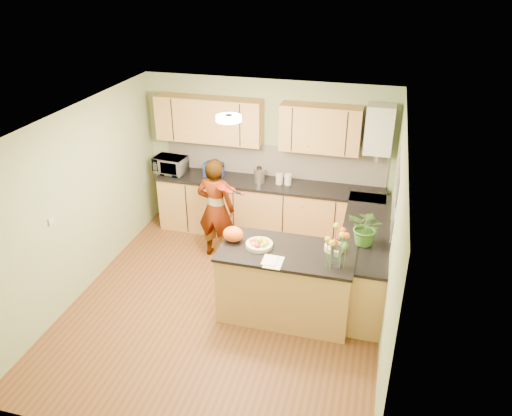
# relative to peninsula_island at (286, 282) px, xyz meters

# --- Properties ---
(floor) EXTENTS (4.50, 4.50, 0.00)m
(floor) POSITION_rel_peninsula_island_xyz_m (-0.79, -0.02, -0.48)
(floor) COLOR brown
(floor) RESTS_ON ground
(ceiling) EXTENTS (4.00, 4.50, 0.02)m
(ceiling) POSITION_rel_peninsula_island_xyz_m (-0.79, -0.02, 2.02)
(ceiling) COLOR white
(ceiling) RESTS_ON wall_back
(wall_back) EXTENTS (4.00, 0.02, 2.50)m
(wall_back) POSITION_rel_peninsula_island_xyz_m (-0.79, 2.23, 0.77)
(wall_back) COLOR #99AF7D
(wall_back) RESTS_ON floor
(wall_front) EXTENTS (4.00, 0.02, 2.50)m
(wall_front) POSITION_rel_peninsula_island_xyz_m (-0.79, -2.27, 0.77)
(wall_front) COLOR #99AF7D
(wall_front) RESTS_ON floor
(wall_left) EXTENTS (0.02, 4.50, 2.50)m
(wall_left) POSITION_rel_peninsula_island_xyz_m (-2.79, -0.02, 0.77)
(wall_left) COLOR #99AF7D
(wall_left) RESTS_ON floor
(wall_right) EXTENTS (0.02, 4.50, 2.50)m
(wall_right) POSITION_rel_peninsula_island_xyz_m (1.21, -0.02, 0.77)
(wall_right) COLOR #99AF7D
(wall_right) RESTS_ON floor
(back_counter) EXTENTS (3.64, 0.62, 0.94)m
(back_counter) POSITION_rel_peninsula_island_xyz_m (-0.69, 1.93, -0.01)
(back_counter) COLOR #AC7944
(back_counter) RESTS_ON floor
(right_counter) EXTENTS (0.62, 2.24, 0.94)m
(right_counter) POSITION_rel_peninsula_island_xyz_m (0.91, 0.83, -0.01)
(right_counter) COLOR #AC7944
(right_counter) RESTS_ON floor
(splashback) EXTENTS (3.60, 0.02, 0.52)m
(splashback) POSITION_rel_peninsula_island_xyz_m (-0.69, 2.21, 0.72)
(splashback) COLOR white
(splashback) RESTS_ON back_counter
(upper_cabinets) EXTENTS (3.20, 0.34, 0.70)m
(upper_cabinets) POSITION_rel_peninsula_island_xyz_m (-0.97, 2.06, 1.37)
(upper_cabinets) COLOR #AC7944
(upper_cabinets) RESTS_ON wall_back
(boiler) EXTENTS (0.40, 0.30, 0.86)m
(boiler) POSITION_rel_peninsula_island_xyz_m (0.91, 2.07, 1.42)
(boiler) COLOR silver
(boiler) RESTS_ON wall_back
(window_right) EXTENTS (0.01, 1.30, 1.05)m
(window_right) POSITION_rel_peninsula_island_xyz_m (1.20, 0.58, 1.07)
(window_right) COLOR silver
(window_right) RESTS_ON wall_right
(light_switch) EXTENTS (0.02, 0.09, 0.09)m
(light_switch) POSITION_rel_peninsula_island_xyz_m (-2.78, -0.62, 0.82)
(light_switch) COLOR silver
(light_switch) RESTS_ON wall_left
(ceiling_lamp) EXTENTS (0.30, 0.30, 0.07)m
(ceiling_lamp) POSITION_rel_peninsula_island_xyz_m (-0.79, 0.28, 1.98)
(ceiling_lamp) COLOR #FFEABF
(ceiling_lamp) RESTS_ON ceiling
(peninsula_island) EXTENTS (1.66, 0.85, 0.95)m
(peninsula_island) POSITION_rel_peninsula_island_xyz_m (0.00, 0.00, 0.00)
(peninsula_island) COLOR #AC7944
(peninsula_island) RESTS_ON floor
(fruit_dish) EXTENTS (0.33, 0.33, 0.12)m
(fruit_dish) POSITION_rel_peninsula_island_xyz_m (-0.35, 0.00, 0.52)
(fruit_dish) COLOR beige
(fruit_dish) RESTS_ON peninsula_island
(orange_bowl) EXTENTS (0.24, 0.24, 0.14)m
(orange_bowl) POSITION_rel_peninsula_island_xyz_m (0.55, 0.15, 0.53)
(orange_bowl) COLOR beige
(orange_bowl) RESTS_ON peninsula_island
(flower_vase) EXTENTS (0.29, 0.29, 0.54)m
(flower_vase) POSITION_rel_peninsula_island_xyz_m (0.60, -0.18, 0.83)
(flower_vase) COLOR silver
(flower_vase) RESTS_ON peninsula_island
(orange_bag) EXTENTS (0.29, 0.25, 0.19)m
(orange_bag) POSITION_rel_peninsula_island_xyz_m (-0.70, 0.05, 0.57)
(orange_bag) COLOR #F95D14
(orange_bag) RESTS_ON peninsula_island
(papers) EXTENTS (0.21, 0.28, 0.01)m
(papers) POSITION_rel_peninsula_island_xyz_m (-0.10, -0.30, 0.48)
(papers) COLOR white
(papers) RESTS_ON peninsula_island
(violinist) EXTENTS (0.61, 0.42, 1.59)m
(violinist) POSITION_rel_peninsula_island_xyz_m (-1.30, 1.12, 0.32)
(violinist) COLOR tan
(violinist) RESTS_ON floor
(violin) EXTENTS (0.63, 0.55, 0.16)m
(violin) POSITION_rel_peninsula_island_xyz_m (-1.10, 0.90, 0.79)
(violin) COLOR #4F0F04
(violin) RESTS_ON violinist
(microwave) EXTENTS (0.54, 0.39, 0.28)m
(microwave) POSITION_rel_peninsula_island_xyz_m (-2.34, 1.90, 0.60)
(microwave) COLOR silver
(microwave) RESTS_ON back_counter
(blue_box) EXTENTS (0.31, 0.24, 0.23)m
(blue_box) POSITION_rel_peninsula_island_xyz_m (-1.61, 1.95, 0.58)
(blue_box) COLOR navy
(blue_box) RESTS_ON back_counter
(kettle) EXTENTS (0.17, 0.17, 0.32)m
(kettle) POSITION_rel_peninsula_island_xyz_m (-0.84, 1.90, 0.60)
(kettle) COLOR silver
(kettle) RESTS_ON back_counter
(jar_cream) EXTENTS (0.11, 0.11, 0.17)m
(jar_cream) POSITION_rel_peninsula_island_xyz_m (-0.52, 1.93, 0.55)
(jar_cream) COLOR beige
(jar_cream) RESTS_ON back_counter
(jar_white) EXTENTS (0.11, 0.11, 0.17)m
(jar_white) POSITION_rel_peninsula_island_xyz_m (-0.39, 1.94, 0.55)
(jar_white) COLOR silver
(jar_white) RESTS_ON back_counter
(potted_plant) EXTENTS (0.55, 0.53, 0.48)m
(potted_plant) POSITION_rel_peninsula_island_xyz_m (0.91, 0.41, 0.71)
(potted_plant) COLOR #3D7627
(potted_plant) RESTS_ON right_counter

